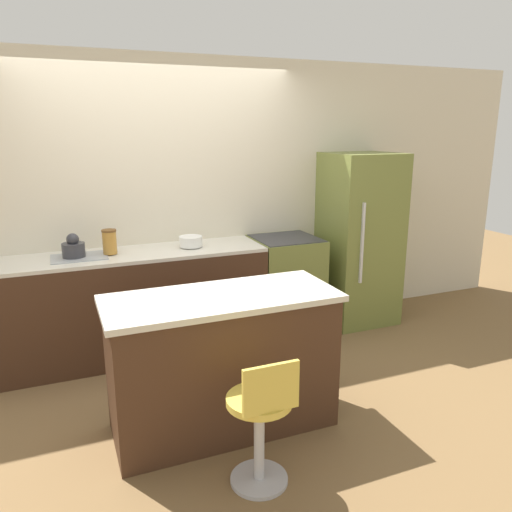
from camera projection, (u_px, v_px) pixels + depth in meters
ground_plane at (183, 362)px, 4.33m from camera, size 14.00×14.00×0.00m
wall_back at (160, 203)px, 4.57m from camera, size 8.00×0.06×2.60m
back_counter at (133, 305)px, 4.36m from camera, size 2.32×0.59×0.94m
kitchen_island at (223, 362)px, 3.30m from camera, size 1.50×0.63×0.94m
oven_range at (286, 285)px, 4.91m from camera, size 0.62×0.61×0.94m
refrigerator at (359, 239)px, 5.09m from camera, size 0.69×0.66×1.73m
stool_chair at (261, 423)px, 2.75m from camera, size 0.37×0.37×0.81m
kettle at (73, 248)px, 4.07m from camera, size 0.18×0.18×0.20m
mixing_bowl at (191, 241)px, 4.44m from camera, size 0.21×0.21×0.09m
canister_jar at (110, 242)px, 4.17m from camera, size 0.12×0.12×0.21m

